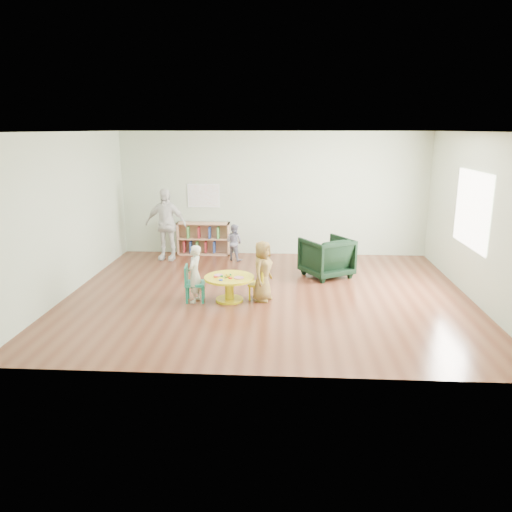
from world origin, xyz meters
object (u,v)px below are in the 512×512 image
at_px(armchair, 326,257).
at_px(bookshelf, 203,239).
at_px(child_right, 263,271).
at_px(child_left, 195,274).
at_px(kid_chair_left, 192,282).
at_px(toddler, 234,242).
at_px(adult_caretaker, 166,224).
at_px(kid_chair_right, 260,284).
at_px(activity_table, 229,284).

bearing_deg(armchair, bookshelf, -62.48).
bearing_deg(bookshelf, child_right, -64.11).
relative_size(child_left, child_right, 0.94).
relative_size(bookshelf, armchair, 1.39).
distance_m(kid_chair_left, toddler, 2.79).
distance_m(child_right, adult_caretaker, 3.50).
xyz_separation_m(kid_chair_left, toddler, (0.43, 2.76, 0.07)).
height_order(kid_chair_right, toddler, toddler).
bearing_deg(adult_caretaker, toddler, 6.41).
bearing_deg(child_left, kid_chair_right, 110.18).
bearing_deg(armchair, child_left, 4.24).
height_order(kid_chair_left, toddler, toddler).
bearing_deg(kid_chair_left, bookshelf, -179.70).
bearing_deg(child_right, kid_chair_left, 115.16).
relative_size(kid_chair_right, bookshelf, 0.44).
relative_size(kid_chair_left, bookshelf, 0.52).
relative_size(armchair, adult_caretaker, 0.54).
xyz_separation_m(child_left, child_right, (1.13, 0.14, 0.03)).
relative_size(activity_table, child_left, 0.87).
height_order(child_left, toddler, child_left).
distance_m(activity_table, bookshelf, 3.36).
xyz_separation_m(activity_table, kid_chair_left, (-0.62, -0.06, 0.04)).
height_order(kid_chair_right, adult_caretaker, adult_caretaker).
bearing_deg(bookshelf, adult_caretaker, -144.78).
distance_m(kid_chair_right, adult_caretaker, 3.46).
bearing_deg(armchair, child_right, 20.55).
height_order(armchair, toddler, toddler).
height_order(armchair, child_right, child_right).
distance_m(kid_chair_left, bookshelf, 3.29).
bearing_deg(kid_chair_right, child_left, 116.83).
relative_size(child_right, adult_caretaker, 0.65).
bearing_deg(child_left, child_right, 107.73).
distance_m(kid_chair_right, toddler, 2.70).
bearing_deg(toddler, kid_chair_right, 133.05).
bearing_deg(child_left, kid_chair_left, -112.14).
distance_m(kid_chair_right, child_left, 1.13).
height_order(bookshelf, child_left, child_left).
relative_size(toddler, adult_caretaker, 0.51).
xyz_separation_m(armchair, child_left, (-2.32, -1.65, 0.10)).
distance_m(child_left, toddler, 2.82).
bearing_deg(kid_chair_right, adult_caretaker, 57.84).
bearing_deg(bookshelf, kid_chair_left, -83.88).
relative_size(kid_chair_right, child_left, 0.53).
distance_m(activity_table, kid_chair_right, 0.53).
bearing_deg(child_left, adult_caretaker, -147.19).
bearing_deg(bookshelf, activity_table, -73.18).
height_order(armchair, child_left, child_left).
relative_size(bookshelf, adult_caretaker, 0.75).
relative_size(kid_chair_right, adult_caretaker, 0.33).
height_order(bookshelf, adult_caretaker, adult_caretaker).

